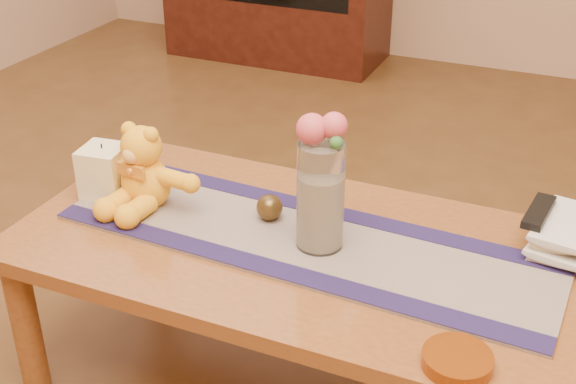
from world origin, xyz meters
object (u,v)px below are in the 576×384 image
at_px(teddy_bear, 144,166).
at_px(tv_remote, 539,212).
at_px(amber_dish, 457,361).
at_px(glass_vase, 321,196).
at_px(book_bottom, 535,237).
at_px(pillar_candle, 105,171).
at_px(bronze_ball, 269,207).

distance_m(teddy_bear, tv_remote, 0.96).
bearing_deg(amber_dish, tv_remote, 81.88).
height_order(glass_vase, book_bottom, glass_vase).
bearing_deg(glass_vase, amber_dish, -35.95).
distance_m(glass_vase, tv_remote, 0.51).
distance_m(pillar_candle, amber_dish, 1.03).
relative_size(teddy_bear, pillar_candle, 2.33).
height_order(teddy_bear, book_bottom, teddy_bear).
bearing_deg(pillar_candle, bronze_ball, 6.40).
relative_size(pillar_candle, glass_vase, 0.50).
bearing_deg(teddy_bear, pillar_candle, -174.04).
relative_size(teddy_bear, glass_vase, 1.17).
distance_m(tv_remote, amber_dish, 0.51).
distance_m(bronze_ball, amber_dish, 0.64).
distance_m(teddy_bear, book_bottom, 0.97).
xyz_separation_m(teddy_bear, tv_remote, (0.94, 0.21, -0.03)).
relative_size(teddy_bear, tv_remote, 1.90).
bearing_deg(book_bottom, bronze_ball, -161.34).
relative_size(teddy_bear, book_bottom, 1.36).
xyz_separation_m(tv_remote, amber_dish, (-0.07, -0.50, -0.07)).
relative_size(glass_vase, amber_dish, 1.95).
bearing_deg(tv_remote, bronze_ball, -159.18).
xyz_separation_m(teddy_bear, pillar_candle, (-0.12, -0.00, -0.04)).
bearing_deg(bronze_ball, glass_vase, -20.64).
distance_m(pillar_candle, bronze_ball, 0.45).
bearing_deg(book_bottom, amber_dish, -95.00).
bearing_deg(pillar_candle, book_bottom, 11.78).
bearing_deg(pillar_candle, glass_vase, -0.82).
xyz_separation_m(pillar_candle, amber_dish, (0.99, -0.29, -0.06)).
distance_m(bronze_ball, tv_remote, 0.64).
relative_size(bronze_ball, book_bottom, 0.29).
bearing_deg(pillar_candle, tv_remote, 11.28).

